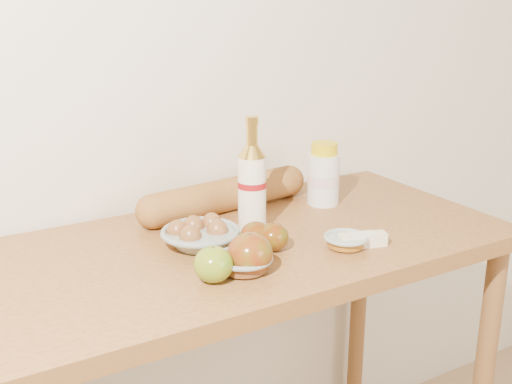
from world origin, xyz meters
TOP-DOWN VIEW (x-y plane):
  - back_wall at (0.00, 1.51)m, footprint 3.50×0.02m
  - table at (0.00, 1.18)m, footprint 1.20×0.60m
  - bourbon_bottle at (0.03, 1.23)m, footprint 0.07×0.07m
  - cream_bottle at (0.29, 1.30)m, footprint 0.11×0.11m
  - egg_bowl at (-0.11, 1.20)m, footprint 0.18×0.18m
  - baguette at (0.05, 1.38)m, footprint 0.51×0.14m
  - apple_yellowgreen at (-0.17, 1.02)m, footprint 0.10×0.10m
  - apple_redgreen_front at (-0.09, 1.02)m, footprint 0.10×0.10m
  - apple_redgreen_right at (0.01, 1.10)m, footprint 0.08×0.08m
  - sugar_bowl at (-0.10, 1.03)m, footprint 0.13×0.13m
  - syrup_bowl at (0.16, 1.03)m, footprint 0.11×0.11m
  - butter_stick at (0.19, 1.01)m, footprint 0.11×0.06m
  - apple_extra at (-0.02, 1.12)m, footprint 0.08×0.08m

SIDE VIEW (x-z plane):
  - table at x=0.00m, z-range 0.33..1.23m
  - butter_stick at x=0.19m, z-range 0.90..0.93m
  - syrup_bowl at x=0.16m, z-range 0.90..0.93m
  - sugar_bowl at x=-0.10m, z-range 0.90..0.94m
  - egg_bowl at x=-0.11m, z-range 0.89..0.96m
  - apple_redgreen_right at x=0.01m, z-range 0.90..0.96m
  - apple_extra at x=-0.02m, z-range 0.90..0.96m
  - apple_yellowgreen at x=-0.17m, z-range 0.90..0.97m
  - baguette at x=0.05m, z-range 0.90..0.98m
  - apple_redgreen_front at x=-0.09m, z-range 0.90..0.98m
  - cream_bottle at x=0.29m, z-range 0.89..1.06m
  - bourbon_bottle at x=0.03m, z-range 0.87..1.15m
  - back_wall at x=0.00m, z-range 0.00..2.60m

